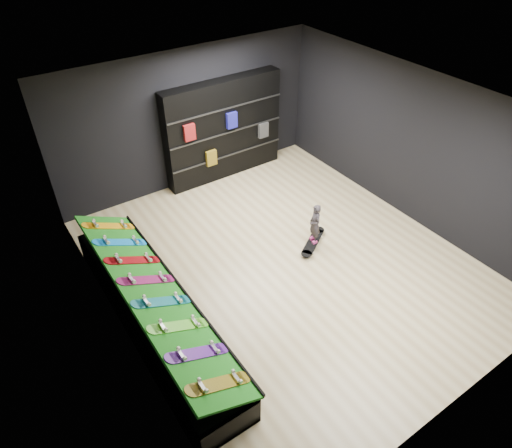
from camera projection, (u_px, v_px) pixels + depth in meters
floor at (285, 263)px, 8.38m from camera, size 6.00×7.00×0.01m
ceiling at (293, 109)px, 6.54m from camera, size 6.00×7.00×0.01m
wall_back at (188, 119)px, 9.74m from camera, size 6.00×0.02×3.00m
wall_front at (476, 339)px, 5.18m from camera, size 6.00×0.02×3.00m
wall_left at (111, 266)px, 6.12m from camera, size 0.02×7.00×3.00m
wall_right at (411, 146)px, 8.80m from camera, size 0.02×7.00×3.00m
display_rack at (155, 314)px, 7.09m from camera, size 0.90×4.50×0.50m
turf_ramp at (153, 292)px, 6.83m from camera, size 0.92×4.50×0.46m
back_shelving at (223, 130)px, 10.19m from camera, size 2.82×0.33×2.26m
floor_skateboard at (313, 243)px, 8.77m from camera, size 0.95×0.71×0.09m
child at (314, 231)px, 8.59m from camera, size 0.18×0.22×0.49m
display_board_0 at (219, 384)px, 5.58m from camera, size 0.93×0.22×0.50m
display_board_1 at (198, 353)px, 5.93m from camera, size 0.93×0.22×0.50m
display_board_2 at (179, 326)px, 6.29m from camera, size 0.93×0.22×0.50m
display_board_3 at (162, 302)px, 6.64m from camera, size 0.93×0.22×0.50m
display_board_4 at (147, 280)px, 6.99m from camera, size 0.93×0.22×0.50m
display_board_5 at (133, 260)px, 7.35m from camera, size 0.93×0.22×0.50m
display_board_6 at (120, 242)px, 7.70m from camera, size 0.93×0.22×0.50m
display_board_7 at (109, 226)px, 8.06m from camera, size 0.93×0.22×0.50m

